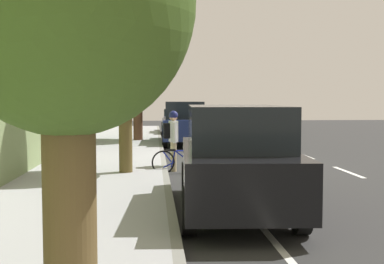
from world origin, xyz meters
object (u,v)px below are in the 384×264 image
at_px(street_tree_mid_block, 125,41).
at_px(street_tree_far_end, 67,7).
at_px(bicycle_at_curb, 181,161).
at_px(cyclist_with_backpack, 172,134).
at_px(parked_sedan_grey_nearest, 177,122).
at_px(parked_suv_black_mid, 235,158).
at_px(pedestrian_on_phone, 92,124).
at_px(parked_suv_dark_blue_second, 184,123).
at_px(street_tree_near_cyclist, 138,63).

bearing_deg(street_tree_mid_block, street_tree_far_end, 90.00).
relative_size(bicycle_at_curb, cyclist_with_backpack, 0.95).
xyz_separation_m(street_tree_mid_block, street_tree_far_end, (0.00, 8.77, -0.72)).
bearing_deg(parked_sedan_grey_nearest, cyclist_with_backpack, 86.79).
bearing_deg(parked_suv_black_mid, cyclist_with_backpack, -80.00).
bearing_deg(parked_sedan_grey_nearest, bicycle_at_curb, 87.71).
bearing_deg(street_tree_mid_block, pedestrian_on_phone, -74.94).
relative_size(parked_sedan_grey_nearest, pedestrian_on_phone, 2.55).
bearing_deg(parked_suv_black_mid, parked_suv_dark_blue_second, -89.53).
height_order(parked_sedan_grey_nearest, pedestrian_on_phone, pedestrian_on_phone).
xyz_separation_m(parked_sedan_grey_nearest, street_tree_near_cyclist, (2.13, 5.65, 3.08)).
distance_m(bicycle_at_curb, street_tree_mid_block, 3.68).
height_order(cyclist_with_backpack, pedestrian_on_phone, pedestrian_on_phone).
relative_size(parked_sedan_grey_nearest, street_tree_mid_block, 0.90).
distance_m(parked_suv_black_mid, pedestrian_on_phone, 11.10).
bearing_deg(parked_sedan_grey_nearest, parked_suv_black_mid, 90.32).
xyz_separation_m(parked_sedan_grey_nearest, pedestrian_on_phone, (3.78, 9.94, 0.39)).
relative_size(street_tree_mid_block, street_tree_far_end, 1.22).
bearing_deg(street_tree_far_end, parked_suv_dark_blue_second, -96.72).
distance_m(parked_sedan_grey_nearest, bicycle_at_curb, 15.40).
bearing_deg(parked_suv_dark_blue_second, parked_suv_black_mid, 90.47).
relative_size(parked_sedan_grey_nearest, street_tree_near_cyclist, 0.83).
relative_size(parked_sedan_grey_nearest, street_tree_far_end, 1.10).
bearing_deg(street_tree_mid_block, parked_suv_black_mid, 117.77).
xyz_separation_m(parked_sedan_grey_nearest, street_tree_mid_block, (2.13, 16.07, 2.89)).
bearing_deg(bicycle_at_curb, cyclist_with_backpack, -63.55).
relative_size(cyclist_with_backpack, pedestrian_on_phone, 1.02).
height_order(cyclist_with_backpack, street_tree_mid_block, street_tree_mid_block).
distance_m(cyclist_with_backpack, pedestrian_on_phone, 5.80).
distance_m(parked_suv_black_mid, street_tree_far_end, 5.37).
distance_m(street_tree_near_cyclist, street_tree_far_end, 19.20).
height_order(bicycle_at_curb, cyclist_with_backpack, cyclist_with_backpack).
bearing_deg(street_tree_far_end, street_tree_near_cyclist, -90.00).
distance_m(cyclist_with_backpack, street_tree_near_cyclist, 9.77).
xyz_separation_m(parked_sedan_grey_nearest, cyclist_with_backpack, (0.84, 14.94, 0.33)).
relative_size(parked_suv_dark_blue_second, parked_suv_black_mid, 0.99).
bearing_deg(pedestrian_on_phone, cyclist_with_backpack, 120.49).
bearing_deg(street_tree_near_cyclist, parked_sedan_grey_nearest, -110.69).
bearing_deg(pedestrian_on_phone, parked_suv_dark_blue_second, -139.64).
relative_size(parked_suv_black_mid, street_tree_near_cyclist, 0.90).
xyz_separation_m(parked_sedan_grey_nearest, bicycle_at_curb, (0.62, 15.39, -0.39)).
height_order(parked_suv_black_mid, street_tree_mid_block, street_tree_mid_block).
height_order(parked_sedan_grey_nearest, street_tree_mid_block, street_tree_mid_block).
xyz_separation_m(cyclist_with_backpack, street_tree_near_cyclist, (1.30, -9.29, 2.74)).
height_order(parked_sedan_grey_nearest, parked_suv_black_mid, parked_suv_black_mid).
distance_m(parked_sedan_grey_nearest, street_tree_near_cyclist, 6.78).
height_order(parked_sedan_grey_nearest, street_tree_far_end, street_tree_far_end).
distance_m(parked_suv_dark_blue_second, parked_suv_black_mid, 13.61).
relative_size(street_tree_near_cyclist, pedestrian_on_phone, 3.09).
height_order(parked_suv_dark_blue_second, cyclist_with_backpack, parked_suv_dark_blue_second).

